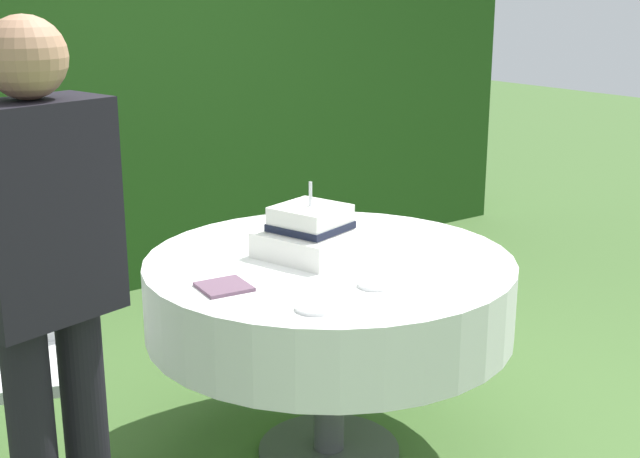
# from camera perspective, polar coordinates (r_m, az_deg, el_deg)

# --- Properties ---
(ground_plane) EXTENTS (20.00, 20.00, 0.00)m
(ground_plane) POSITION_cam_1_polar(r_m,az_deg,el_deg) (3.28, 0.59, -14.54)
(ground_plane) COLOR #476B33
(foliage_hedge) EXTENTS (5.92, 0.61, 2.93)m
(foliage_hedge) POSITION_cam_1_polar(r_m,az_deg,el_deg) (4.93, -16.27, 12.94)
(foliage_hedge) COLOR #234C19
(foliage_hedge) RESTS_ON ground_plane
(cake_table) EXTENTS (1.28, 1.28, 0.75)m
(cake_table) POSITION_cam_1_polar(r_m,az_deg,el_deg) (3.02, 0.63, -4.32)
(cake_table) COLOR #4C4C51
(cake_table) RESTS_ON ground_plane
(wedding_cake) EXTENTS (0.38, 0.38, 0.26)m
(wedding_cake) POSITION_cam_1_polar(r_m,az_deg,el_deg) (2.99, -0.64, -0.28)
(wedding_cake) COLOR white
(wedding_cake) RESTS_ON cake_table
(serving_plate_near) EXTENTS (0.11, 0.11, 0.01)m
(serving_plate_near) POSITION_cam_1_polar(r_m,az_deg,el_deg) (2.71, 3.69, -3.69)
(serving_plate_near) COLOR white
(serving_plate_near) RESTS_ON cake_table
(serving_plate_far) EXTENTS (0.12, 0.12, 0.01)m
(serving_plate_far) POSITION_cam_1_polar(r_m,az_deg,el_deg) (2.51, -0.28, -5.23)
(serving_plate_far) COLOR white
(serving_plate_far) RESTS_ON cake_table
(napkin_stack) EXTENTS (0.16, 0.16, 0.01)m
(napkin_stack) POSITION_cam_1_polar(r_m,az_deg,el_deg) (2.70, -6.39, -3.82)
(napkin_stack) COLOR #6B4C60
(napkin_stack) RESTS_ON cake_table
(garden_chair) EXTENTS (0.51, 0.51, 0.89)m
(garden_chair) POSITION_cam_1_polar(r_m,az_deg,el_deg) (3.01, -19.28, -6.96)
(garden_chair) COLOR white
(garden_chair) RESTS_ON ground_plane
(standing_person) EXTENTS (0.40, 0.28, 1.60)m
(standing_person) POSITION_cam_1_polar(r_m,az_deg,el_deg) (2.28, -17.68, -3.66)
(standing_person) COLOR black
(standing_person) RESTS_ON ground_plane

